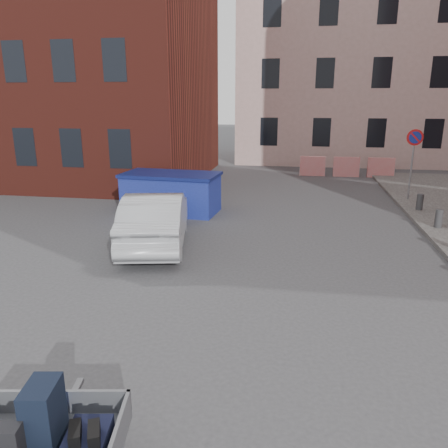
# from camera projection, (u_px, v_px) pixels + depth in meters

# --- Properties ---
(ground) EXTENTS (120.00, 120.00, 0.00)m
(ground) POSITION_uv_depth(u_px,v_px,m) (205.00, 296.00, 8.87)
(ground) COLOR #38383A
(ground) RESTS_ON ground
(building_brick) EXTENTS (12.00, 10.00, 14.00)m
(building_brick) POSITION_uv_depth(u_px,v_px,m) (75.00, 30.00, 20.69)
(building_brick) COLOR #591E16
(building_brick) RESTS_ON ground
(building_pink) EXTENTS (16.00, 8.00, 14.00)m
(building_pink) POSITION_uv_depth(u_px,v_px,m) (373.00, 45.00, 26.81)
(building_pink) COLOR #BA988F
(building_pink) RESTS_ON ground
(no_parking_sign) EXTENTS (0.60, 0.09, 2.65)m
(no_parking_sign) POSITION_uv_depth(u_px,v_px,m) (414.00, 150.00, 16.33)
(no_parking_sign) COLOR gray
(no_parking_sign) RESTS_ON sidewalk
(barriers) EXTENTS (4.70, 0.18, 1.00)m
(barriers) POSITION_uv_depth(u_px,v_px,m) (346.00, 167.00, 22.26)
(barriers) COLOR red
(barriers) RESTS_ON ground
(trailer) EXTENTS (1.76, 1.92, 1.20)m
(trailer) POSITION_uv_depth(u_px,v_px,m) (38.00, 440.00, 4.32)
(trailer) COLOR black
(trailer) RESTS_ON ground
(dumpster) EXTENTS (3.43, 1.97, 1.38)m
(dumpster) POSITION_uv_depth(u_px,v_px,m) (171.00, 193.00, 15.24)
(dumpster) COLOR navy
(dumpster) RESTS_ON ground
(silver_car) EXTENTS (2.43, 4.64, 1.45)m
(silver_car) POSITION_uv_depth(u_px,v_px,m) (156.00, 219.00, 11.84)
(silver_car) COLOR #AAADB1
(silver_car) RESTS_ON ground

